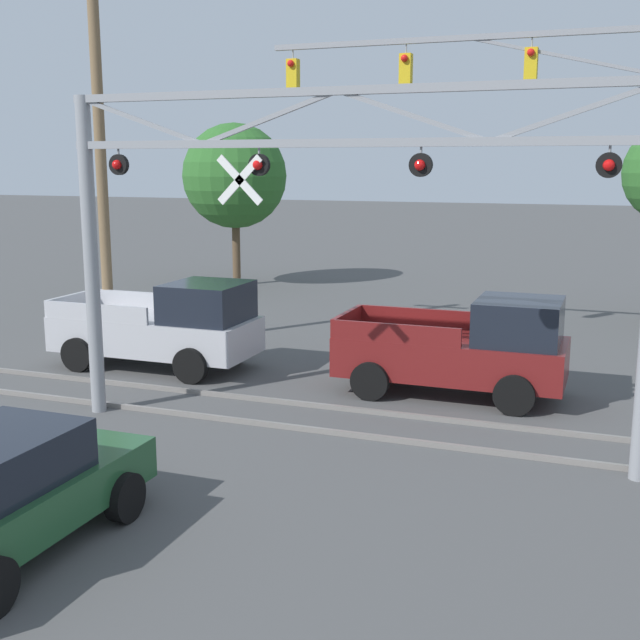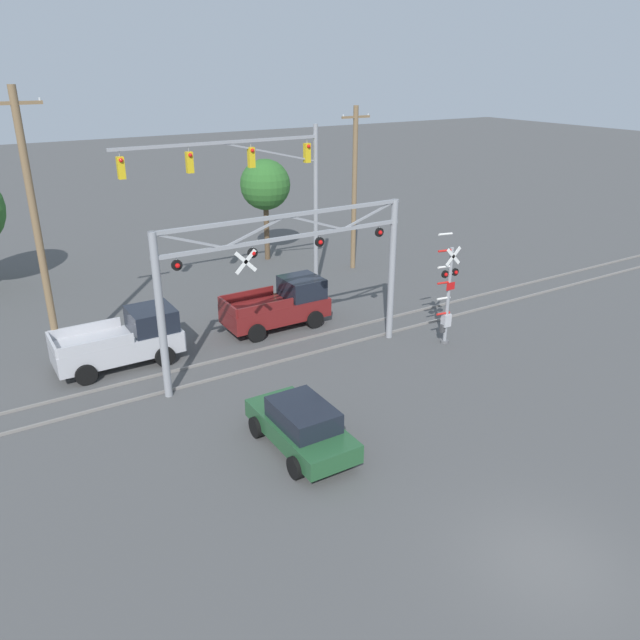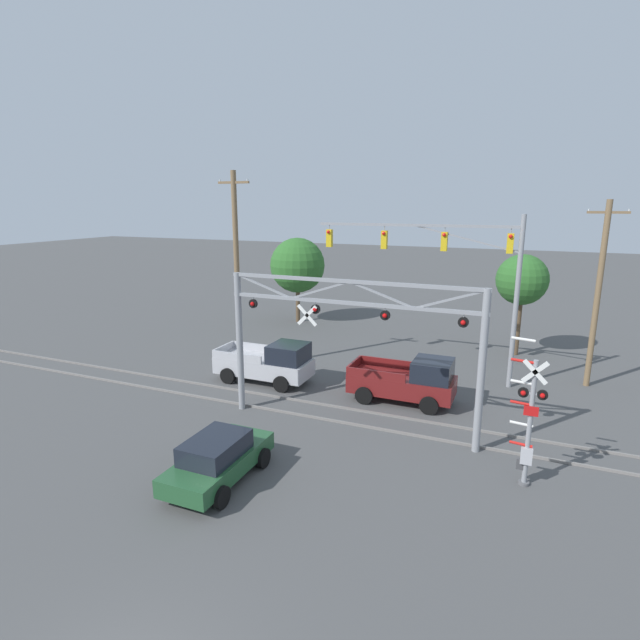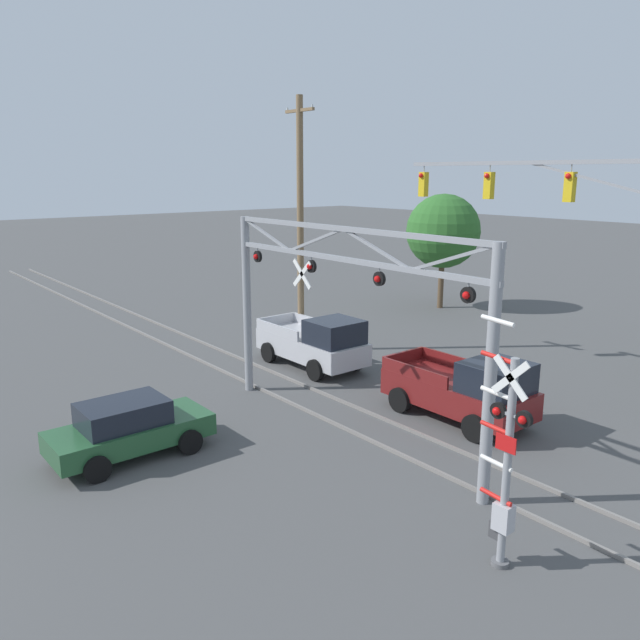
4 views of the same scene
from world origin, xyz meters
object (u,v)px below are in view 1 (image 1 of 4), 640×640
object	(u,v)px
pickup_truck_following	(166,327)
pickup_truck_lead	(465,349)
crossing_gantry	(336,219)
traffic_signal_span	(569,118)
background_tree_beyond_span	(235,176)
sedan_waiting	(0,493)
utility_pole_left	(100,140)

from	to	relation	value
pickup_truck_following	pickup_truck_lead	bearing A→B (deg)	1.43
crossing_gantry	traffic_signal_span	xyz separation A→B (m)	(3.22, 7.56, 1.97)
pickup_truck_lead	background_tree_beyond_span	size ratio (longest dim) A/B	0.74
crossing_gantry	pickup_truck_following	world-z (taller)	crossing_gantry
pickup_truck_lead	pickup_truck_following	distance (m)	7.16
crossing_gantry	traffic_signal_span	world-z (taller)	traffic_signal_span
pickup_truck_following	background_tree_beyond_span	xyz separation A→B (m)	(-4.39, 12.66, 3.34)
sedan_waiting	utility_pole_left	bearing A→B (deg)	118.22
sedan_waiting	utility_pole_left	size ratio (longest dim) A/B	0.40
pickup_truck_following	crossing_gantry	bearing A→B (deg)	-32.12
crossing_gantry	utility_pole_left	bearing A→B (deg)	150.11
sedan_waiting	utility_pole_left	distance (m)	12.26
traffic_signal_span	pickup_truck_following	distance (m)	10.83
pickup_truck_following	utility_pole_left	distance (m)	5.15
crossing_gantry	pickup_truck_lead	distance (m)	4.96
crossing_gantry	traffic_signal_span	size ratio (longest dim) A/B	1.00
pickup_truck_following	background_tree_beyond_span	size ratio (longest dim) A/B	0.76
utility_pole_left	pickup_truck_following	bearing A→B (deg)	-24.37
pickup_truck_lead	utility_pole_left	bearing A→B (deg)	174.56
traffic_signal_span	background_tree_beyond_span	size ratio (longest dim) A/B	1.60
traffic_signal_span	sedan_waiting	xyz separation A→B (m)	(-5.79, -13.00, -5.12)
pickup_truck_following	background_tree_beyond_span	bearing A→B (deg)	109.11
crossing_gantry	background_tree_beyond_span	size ratio (longest dim) A/B	1.61
pickup_truck_lead	traffic_signal_span	bearing A→B (deg)	67.77
traffic_signal_span	crossing_gantry	bearing A→B (deg)	-113.09
sedan_waiting	traffic_signal_span	bearing A→B (deg)	66.00
pickup_truck_lead	sedan_waiting	distance (m)	10.02
pickup_truck_lead	sedan_waiting	world-z (taller)	pickup_truck_lead
background_tree_beyond_span	crossing_gantry	bearing A→B (deg)	-58.42
pickup_truck_following	sedan_waiting	size ratio (longest dim) A/B	1.15
pickup_truck_lead	utility_pole_left	size ratio (longest dim) A/B	0.45
traffic_signal_span	pickup_truck_lead	size ratio (longest dim) A/B	2.17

